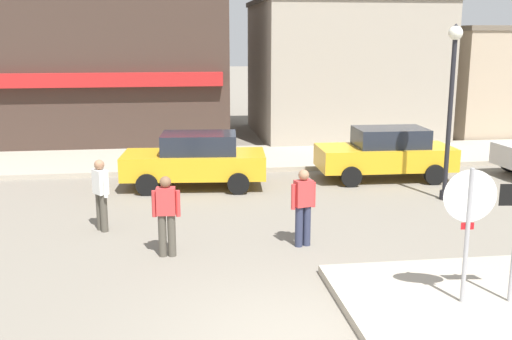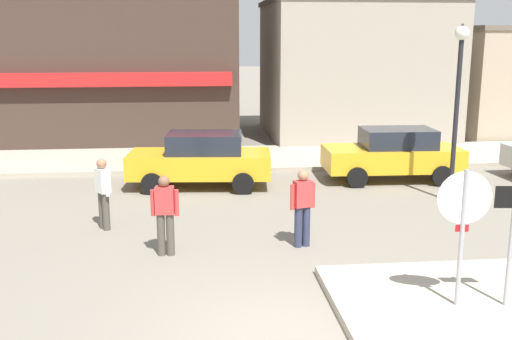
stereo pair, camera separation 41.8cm
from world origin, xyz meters
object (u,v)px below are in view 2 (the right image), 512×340
object	(u,v)px
one_way_sign	(512,232)
lamp_post	(458,88)
pedestrian_crossing_far	(103,191)
pedestrian_crossing_near	(303,206)
stop_sign	(463,220)
pedestrian_kerb_side	(165,213)
parked_car_second	(393,154)
parked_car_nearest	(201,159)

from	to	relation	value
one_way_sign	lamp_post	xyz separation A→B (m)	(1.88, 6.37, 1.63)
pedestrian_crossing_far	pedestrian_crossing_near	bearing A→B (deg)	-20.58
stop_sign	pedestrian_crossing_far	world-z (taller)	stop_sign
pedestrian_crossing_near	pedestrian_kerb_side	size ratio (longest dim) A/B	1.00
parked_car_second	pedestrian_crossing_near	bearing A→B (deg)	-124.19
parked_car_nearest	pedestrian_crossing_far	xyz separation A→B (m)	(-2.21, -3.67, 0.06)
pedestrian_crossing_near	pedestrian_kerb_side	world-z (taller)	same
one_way_sign	pedestrian_crossing_far	world-z (taller)	one_way_sign
parked_car_second	lamp_post	bearing A→B (deg)	-73.11
pedestrian_crossing_near	parked_car_second	bearing A→B (deg)	55.81
stop_sign	parked_car_nearest	distance (m)	9.36
lamp_post	pedestrian_crossing_near	xyz separation A→B (m)	(-4.48, -3.02, -2.09)
one_way_sign	parked_car_second	distance (m)	8.93
one_way_sign	pedestrian_crossing_far	size ratio (longest dim) A/B	1.30
lamp_post	parked_car_second	xyz separation A→B (m)	(-0.75, 2.47, -2.15)
pedestrian_kerb_side	pedestrian_crossing_near	bearing A→B (deg)	4.55
pedestrian_crossing_far	pedestrian_kerb_side	distance (m)	2.30
lamp_post	pedestrian_kerb_side	size ratio (longest dim) A/B	2.82
pedestrian_crossing_near	pedestrian_crossing_far	bearing A→B (deg)	159.42
stop_sign	pedestrian_kerb_side	distance (m)	5.56
stop_sign	pedestrian_kerb_side	bearing A→B (deg)	146.49
pedestrian_crossing_near	pedestrian_kerb_side	bearing A→B (deg)	-175.45
parked_car_nearest	lamp_post	bearing A→B (deg)	-18.97
pedestrian_crossing_far	pedestrian_kerb_side	size ratio (longest dim) A/B	1.00
lamp_post	parked_car_nearest	size ratio (longest dim) A/B	1.10
parked_car_nearest	pedestrian_crossing_far	distance (m)	4.28
parked_car_second	pedestrian_crossing_far	world-z (taller)	pedestrian_crossing_far
stop_sign	lamp_post	size ratio (longest dim) A/B	0.51
parked_car_nearest	parked_car_second	size ratio (longest dim) A/B	1.02
one_way_sign	parked_car_nearest	bearing A→B (deg)	118.07
parked_car_nearest	pedestrian_crossing_near	distance (m)	5.61
one_way_sign	pedestrian_kerb_side	xyz separation A→B (m)	(-5.35, 3.13, -0.46)
lamp_post	pedestrian_crossing_near	distance (m)	5.79
parked_car_second	stop_sign	bearing A→B (deg)	-102.13
lamp_post	parked_car_nearest	world-z (taller)	lamp_post
one_way_sign	lamp_post	bearing A→B (deg)	73.52
stop_sign	one_way_sign	bearing A→B (deg)	-6.42
stop_sign	parked_car_second	bearing A→B (deg)	77.87
parked_car_second	pedestrian_crossing_far	xyz separation A→B (m)	(-7.92, -3.91, 0.06)
pedestrian_crossing_near	pedestrian_kerb_side	distance (m)	2.76
pedestrian_crossing_near	pedestrian_crossing_far	xyz separation A→B (m)	(-4.20, 1.58, 0.00)
parked_car_second	pedestrian_kerb_side	size ratio (longest dim) A/B	2.51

